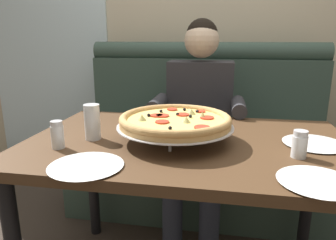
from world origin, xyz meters
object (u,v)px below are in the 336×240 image
(diner_main, at_px, (199,114))
(pizza, at_px, (175,121))
(dining_table, at_px, (187,160))
(drinking_glass, at_px, (92,124))
(plate_near_right, at_px, (318,180))
(booth_bench, at_px, (201,147))
(shaker_pepper_flakes, at_px, (58,137))
(shaker_parmesan, at_px, (299,146))
(plate_far_side, at_px, (314,142))
(patio_chair, at_px, (86,95))
(plate_near_left, at_px, (86,164))

(diner_main, distance_m, pizza, 0.66)
(dining_table, bearing_deg, drinking_glass, -172.06)
(plate_near_right, bearing_deg, pizza, 147.07)
(booth_bench, xyz_separation_m, shaker_pepper_flakes, (-0.48, -1.07, 0.40))
(dining_table, height_order, shaker_pepper_flakes, shaker_pepper_flakes)
(diner_main, bearing_deg, drinking_glass, -119.62)
(shaker_parmesan, bearing_deg, plate_far_side, 59.56)
(shaker_pepper_flakes, bearing_deg, pizza, 21.12)
(dining_table, bearing_deg, patio_chair, 124.23)
(diner_main, xyz_separation_m, plate_near_left, (-0.29, -0.96, 0.05))
(diner_main, distance_m, plate_far_side, 0.78)
(dining_table, distance_m, diner_main, 0.63)
(patio_chair, bearing_deg, plate_near_right, -52.60)
(diner_main, bearing_deg, plate_far_side, -49.14)
(shaker_parmesan, bearing_deg, shaker_pepper_flakes, -175.88)
(shaker_parmesan, distance_m, plate_far_side, 0.18)
(dining_table, distance_m, shaker_parmesan, 0.45)
(diner_main, bearing_deg, dining_table, -89.48)
(plate_near_right, bearing_deg, shaker_parmesan, 93.19)
(dining_table, xyz_separation_m, plate_far_side, (0.50, 0.04, 0.10))
(plate_far_side, distance_m, patio_chair, 2.82)
(pizza, xyz_separation_m, plate_far_side, (0.55, 0.05, -0.07))
(dining_table, relative_size, plate_near_right, 5.69)
(diner_main, xyz_separation_m, plate_far_side, (0.51, -0.59, 0.05))
(pizza, bearing_deg, plate_far_side, 5.58)
(booth_bench, relative_size, pizza, 3.63)
(pizza, height_order, shaker_pepper_flakes, pizza)
(shaker_parmesan, xyz_separation_m, patio_chair, (-1.83, 2.21, -0.27))
(drinking_glass, xyz_separation_m, patio_chair, (-1.03, 2.14, -0.29))
(shaker_pepper_flakes, relative_size, drinking_glass, 0.73)
(dining_table, distance_m, plate_near_left, 0.46)
(plate_near_left, height_order, plate_far_side, same)
(booth_bench, xyz_separation_m, diner_main, (-0.01, -0.27, 0.31))
(plate_near_left, bearing_deg, pizza, 52.11)
(drinking_glass, distance_m, patio_chair, 2.40)
(shaker_pepper_flakes, relative_size, shaker_parmesan, 1.09)
(booth_bench, xyz_separation_m, patio_chair, (-1.42, 1.20, 0.13))
(diner_main, height_order, shaker_parmesan, diner_main)
(drinking_glass, bearing_deg, plate_far_side, 5.86)
(plate_near_right, relative_size, patio_chair, 0.27)
(plate_far_side, bearing_deg, diner_main, 130.86)
(booth_bench, distance_m, dining_table, 0.93)
(diner_main, height_order, plate_far_side, diner_main)
(diner_main, bearing_deg, plate_near_right, -65.68)
(diner_main, bearing_deg, booth_bench, 88.77)
(plate_near_left, distance_m, plate_far_side, 0.88)
(pizza, relative_size, patio_chair, 0.55)
(booth_bench, xyz_separation_m, plate_near_left, (-0.30, -1.23, 0.36))
(patio_chair, bearing_deg, plate_far_side, -46.84)
(shaker_pepper_flakes, bearing_deg, diner_main, 59.60)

